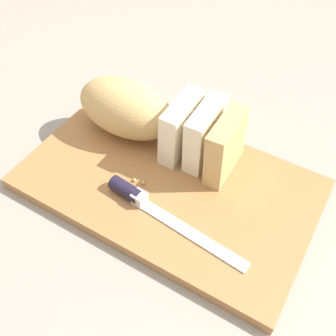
% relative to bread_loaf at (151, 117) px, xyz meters
% --- Properties ---
extents(ground_plane, '(3.00, 3.00, 0.00)m').
position_rel_bread_loaf_xyz_m(ground_plane, '(0.07, -0.07, -0.07)').
color(ground_plane, gray).
extents(cutting_board, '(0.49, 0.30, 0.02)m').
position_rel_bread_loaf_xyz_m(cutting_board, '(0.07, -0.07, -0.06)').
color(cutting_board, '#9E6B3D').
rests_on(cutting_board, ground_plane).
extents(bread_loaf, '(0.30, 0.11, 0.11)m').
position_rel_bread_loaf_xyz_m(bread_loaf, '(0.00, 0.00, 0.00)').
color(bread_loaf, tan).
rests_on(bread_loaf, cutting_board).
extents(bread_knife, '(0.25, 0.06, 0.02)m').
position_rel_bread_loaf_xyz_m(bread_knife, '(0.06, -0.13, -0.04)').
color(bread_knife, silver).
rests_on(bread_knife, cutting_board).
extents(crumb_near_knife, '(0.00, 0.00, 0.00)m').
position_rel_bread_loaf_xyz_m(crumb_near_knife, '(0.00, -0.07, -0.05)').
color(crumb_near_knife, tan).
rests_on(crumb_near_knife, cutting_board).
extents(crumb_near_loaf, '(0.01, 0.01, 0.01)m').
position_rel_bread_loaf_xyz_m(crumb_near_loaf, '(0.03, -0.10, -0.05)').
color(crumb_near_loaf, tan).
rests_on(crumb_near_loaf, cutting_board).
extents(crumb_stray_left, '(0.01, 0.01, 0.01)m').
position_rel_bread_loaf_xyz_m(crumb_stray_left, '(0.04, -0.10, -0.05)').
color(crumb_stray_left, tan).
rests_on(crumb_stray_left, cutting_board).
extents(crumb_stray_right, '(0.00, 0.00, 0.00)m').
position_rel_bread_loaf_xyz_m(crumb_stray_right, '(0.02, -0.04, -0.05)').
color(crumb_stray_right, tan).
rests_on(crumb_stray_right, cutting_board).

